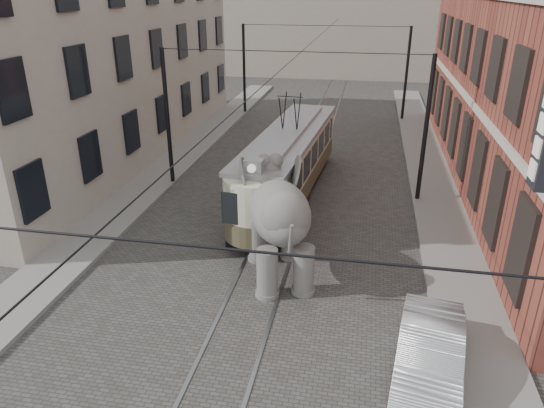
# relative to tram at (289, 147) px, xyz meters

# --- Properties ---
(ground) EXTENTS (120.00, 120.00, 0.00)m
(ground) POSITION_rel_tram_xyz_m (0.19, -5.68, -2.15)
(ground) COLOR #44423F
(tram_rails) EXTENTS (1.54, 80.00, 0.02)m
(tram_rails) POSITION_rel_tram_xyz_m (0.19, -5.68, -2.13)
(tram_rails) COLOR slate
(tram_rails) RESTS_ON ground
(sidewalk_right) EXTENTS (2.00, 60.00, 0.15)m
(sidewalk_right) POSITION_rel_tram_xyz_m (6.19, -5.68, -2.07)
(sidewalk_right) COLOR slate
(sidewalk_right) RESTS_ON ground
(sidewalk_left) EXTENTS (2.00, 60.00, 0.15)m
(sidewalk_left) POSITION_rel_tram_xyz_m (-6.31, -5.68, -2.07)
(sidewalk_left) COLOR slate
(sidewalk_left) RESTS_ON ground
(stucco_building) EXTENTS (7.00, 24.00, 10.00)m
(stucco_building) POSITION_rel_tram_xyz_m (-10.81, 4.32, 2.85)
(stucco_building) COLOR gray
(stucco_building) RESTS_ON ground
(distant_block) EXTENTS (28.00, 10.00, 14.00)m
(distant_block) POSITION_rel_tram_xyz_m (0.19, 34.32, 4.85)
(distant_block) COLOR gray
(distant_block) RESTS_ON ground
(catenary) EXTENTS (11.00, 30.20, 6.00)m
(catenary) POSITION_rel_tram_xyz_m (-0.01, -0.68, 0.85)
(catenary) COLOR black
(catenary) RESTS_ON ground
(tram) EXTENTS (3.07, 10.96, 4.29)m
(tram) POSITION_rel_tram_xyz_m (0.00, 0.00, 0.00)
(tram) COLOR beige
(tram) RESTS_ON ground
(elephant) EXTENTS (4.62, 6.12, 3.33)m
(elephant) POSITION_rel_tram_xyz_m (0.74, -6.50, -0.48)
(elephant) COLOR #5E5C57
(elephant) RESTS_ON ground
(parked_car) EXTENTS (1.97, 4.20, 1.33)m
(parked_car) POSITION_rel_tram_xyz_m (4.84, -10.37, -1.48)
(parked_car) COLOR #A1A2A6
(parked_car) RESTS_ON ground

